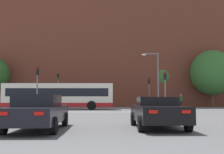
# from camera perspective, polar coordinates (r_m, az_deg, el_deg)

# --- Properties ---
(stop_line_strip) EXTENTS (9.60, 0.30, 0.01)m
(stop_line_strip) POSITION_cam_1_polar(r_m,az_deg,el_deg) (26.47, -1.63, -7.12)
(stop_line_strip) COLOR silver
(stop_line_strip) RESTS_ON ground_plane
(far_pavement) EXTENTS (70.67, 2.50, 0.01)m
(far_pavement) POSITION_cam_1_polar(r_m,az_deg,el_deg) (38.62, -1.39, -6.23)
(far_pavement) COLOR gray
(far_pavement) RESTS_ON ground_plane
(brick_civic_building) EXTENTS (43.88, 10.84, 26.53)m
(brick_civic_building) POSITION_cam_1_polar(r_m,az_deg,el_deg) (47.52, 1.73, 6.03)
(brick_civic_building) COLOR brown
(brick_civic_building) RESTS_ON ground_plane
(car_saloon_left) EXTENTS (2.08, 4.93, 1.45)m
(car_saloon_left) POSITION_cam_1_polar(r_m,az_deg,el_deg) (12.02, -14.77, -6.82)
(car_saloon_left) COLOR black
(car_saloon_left) RESTS_ON ground_plane
(car_roadster_right) EXTENTS (2.12, 4.37, 1.35)m
(car_roadster_right) POSITION_cam_1_polar(r_m,az_deg,el_deg) (12.43, 9.27, -7.06)
(car_roadster_right) COLOR black
(car_roadster_right) RESTS_ON ground_plane
(bus_crossing_lead) EXTENTS (12.30, 2.71, 2.94)m
(bus_crossing_lead) POSITION_cam_1_polar(r_m,az_deg,el_deg) (32.64, -10.75, -3.75)
(bus_crossing_lead) COLOR silver
(bus_crossing_lead) RESTS_ON ground_plane
(traffic_light_near_left) EXTENTS (0.26, 0.31, 4.32)m
(traffic_light_near_left) POSITION_cam_1_polar(r_m,az_deg,el_deg) (28.08, -14.95, -0.90)
(traffic_light_near_left) COLOR slate
(traffic_light_near_left) RESTS_ON ground_plane
(traffic_light_far_left) EXTENTS (0.26, 0.31, 4.59)m
(traffic_light_far_left) POSITION_cam_1_polar(r_m,az_deg,el_deg) (38.23, -10.93, -1.59)
(traffic_light_far_left) COLOR slate
(traffic_light_far_left) RESTS_ON ground_plane
(traffic_light_near_right) EXTENTS (0.26, 0.31, 3.90)m
(traffic_light_near_right) POSITION_cam_1_polar(r_m,az_deg,el_deg) (28.19, 10.75, -1.51)
(traffic_light_near_right) COLOR slate
(traffic_light_near_right) RESTS_ON ground_plane
(traffic_light_far_right) EXTENTS (0.26, 0.31, 4.00)m
(traffic_light_far_right) POSITION_cam_1_polar(r_m,az_deg,el_deg) (38.12, 7.55, -2.17)
(traffic_light_far_right) COLOR slate
(traffic_light_far_right) RESTS_ON ground_plane
(street_lamp_junction) EXTENTS (1.94, 0.36, 6.57)m
(street_lamp_junction) POSITION_cam_1_polar(r_m,az_deg,el_deg) (32.72, 8.76, 0.54)
(street_lamp_junction) COLOR slate
(street_lamp_junction) RESTS_ON ground_plane
(pedestrian_waiting) EXTENTS (0.44, 0.44, 1.83)m
(pedestrian_waiting) POSITION_cam_1_polar(r_m,az_deg,el_deg) (40.20, 13.84, -4.49)
(pedestrian_waiting) COLOR black
(pedestrian_waiting) RESTS_ON ground_plane
(tree_kerbside) EXTENTS (6.11, 6.11, 8.13)m
(tree_kerbside) POSITION_cam_1_polar(r_m,az_deg,el_deg) (42.34, 19.64, 0.85)
(tree_kerbside) COLOR #4C3823
(tree_kerbside) RESTS_ON ground_plane
(tree_distant) EXTENTS (4.82, 4.82, 7.08)m
(tree_distant) POSITION_cam_1_polar(r_m,az_deg,el_deg) (44.58, 9.78, -0.08)
(tree_distant) COLOR #4C3823
(tree_distant) RESTS_ON ground_plane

